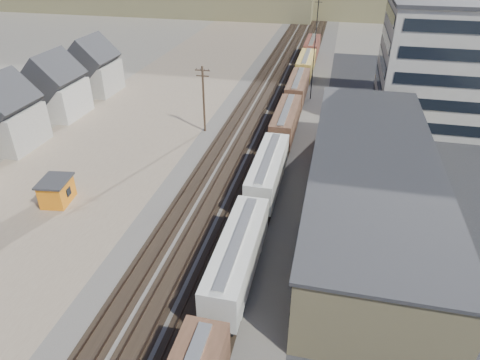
% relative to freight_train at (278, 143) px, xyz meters
% --- Properties ---
extents(ballast_bed, '(18.00, 200.00, 0.06)m').
position_rel_freight_train_xyz_m(ballast_bed, '(-3.80, 15.60, -2.76)').
color(ballast_bed, '#4C4742').
rests_on(ballast_bed, ground).
extents(dirt_yard, '(24.00, 180.00, 0.03)m').
position_rel_freight_train_xyz_m(dirt_yard, '(-23.80, 5.60, -2.78)').
color(dirt_yard, '#7D6756').
rests_on(dirt_yard, ground).
extents(asphalt_lot, '(26.00, 120.00, 0.04)m').
position_rel_freight_train_xyz_m(asphalt_lot, '(18.20, 0.60, -2.77)').
color(asphalt_lot, '#232326').
rests_on(asphalt_lot, ground).
extents(rail_tracks, '(11.40, 200.00, 0.24)m').
position_rel_freight_train_xyz_m(rail_tracks, '(-4.35, 15.60, -2.68)').
color(rail_tracks, black).
rests_on(rail_tracks, ground).
extents(freight_train, '(3.00, 119.74, 4.46)m').
position_rel_freight_train_xyz_m(freight_train, '(0.00, 0.00, 0.00)').
color(freight_train, black).
rests_on(freight_train, ground).
extents(warehouse, '(12.40, 40.40, 7.25)m').
position_rel_freight_train_xyz_m(warehouse, '(11.18, -9.40, 0.86)').
color(warehouse, tan).
rests_on(warehouse, ground).
extents(office_tower, '(22.60, 18.60, 18.45)m').
position_rel_freight_train_xyz_m(office_tower, '(24.15, 20.55, 6.47)').
color(office_tower, '#9E998E').
rests_on(office_tower, ground).
extents(utility_pole_north, '(2.20, 0.32, 10.00)m').
position_rel_freight_train_xyz_m(utility_pole_north, '(-12.30, 7.60, 2.50)').
color(utility_pole_north, '#382619').
rests_on(utility_pole_north, ground).
extents(radio_mast, '(1.20, 0.16, 18.00)m').
position_rel_freight_train_xyz_m(radio_mast, '(2.20, 25.60, 6.33)').
color(radio_mast, black).
rests_on(radio_mast, ground).
extents(maintenance_shed, '(3.59, 4.35, 2.90)m').
position_rel_freight_train_xyz_m(maintenance_shed, '(-22.65, -15.07, -1.31)').
color(maintenance_shed, orange).
rests_on(maintenance_shed, ground).
extents(parked_car_blue, '(6.05, 5.42, 1.56)m').
position_rel_freight_train_xyz_m(parked_car_blue, '(17.11, 16.16, -2.01)').
color(parked_car_blue, navy).
rests_on(parked_car_blue, ground).
extents(parked_car_far, '(3.49, 4.88, 1.54)m').
position_rel_freight_train_xyz_m(parked_car_far, '(27.38, 25.69, -2.02)').
color(parked_car_far, silver).
rests_on(parked_car_far, ground).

